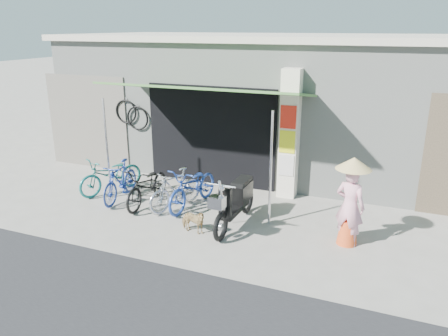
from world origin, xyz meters
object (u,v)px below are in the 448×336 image
at_px(bike_teal, 111,175).
at_px(bike_black, 148,186).
at_px(street_dog, 193,221).
at_px(nun, 350,202).
at_px(bike_navy, 193,187).
at_px(moped, 236,202).
at_px(bike_silver, 176,189).
at_px(bike_blue, 120,181).

distance_m(bike_teal, bike_black, 1.27).
height_order(street_dog, nun, nun).
bearing_deg(bike_navy, bike_black, -158.98).
bearing_deg(moped, nun, 2.17).
bearing_deg(bike_silver, bike_blue, -159.23).
height_order(bike_teal, nun, nun).
distance_m(bike_blue, moped, 2.98).
distance_m(bike_navy, nun, 3.48).
height_order(moped, nun, nun).
height_order(bike_blue, bike_navy, bike_navy).
distance_m(bike_silver, bike_navy, 0.40).
distance_m(bike_silver, nun, 3.77).
distance_m(bike_blue, bike_silver, 1.43).
relative_size(bike_black, nun, 1.01).
relative_size(bike_teal, bike_silver, 1.12).
height_order(bike_silver, street_dog, bike_silver).
relative_size(bike_silver, bike_navy, 0.83).
bearing_deg(bike_navy, nun, -1.51).
bearing_deg(bike_blue, bike_navy, 2.42).
height_order(bike_blue, moped, moped).
bearing_deg(bike_silver, bike_teal, -169.38).
height_order(bike_blue, street_dog, bike_blue).
height_order(bike_silver, nun, nun).
relative_size(bike_teal, nun, 1.01).
xyz_separation_m(bike_black, moped, (2.23, -0.28, 0.06)).
bearing_deg(street_dog, moped, -36.63).
relative_size(moped, nun, 1.18).
xyz_separation_m(bike_teal, moped, (3.46, -0.60, 0.06)).
height_order(bike_black, bike_navy, bike_navy).
bearing_deg(bike_blue, moped, -11.29).
relative_size(bike_navy, street_dog, 3.09).
xyz_separation_m(bike_blue, nun, (5.18, -0.25, 0.38)).
bearing_deg(bike_silver, street_dog, -27.65).
height_order(bike_silver, moped, moped).
bearing_deg(bike_teal, bike_black, 7.61).
height_order(bike_teal, bike_silver, bike_silver).
height_order(bike_navy, moped, moped).
distance_m(bike_black, bike_silver, 0.70).
bearing_deg(moped, street_dog, -132.62).
bearing_deg(moped, bike_silver, 170.92).
relative_size(street_dog, nun, 0.35).
bearing_deg(nun, bike_navy, 8.90).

